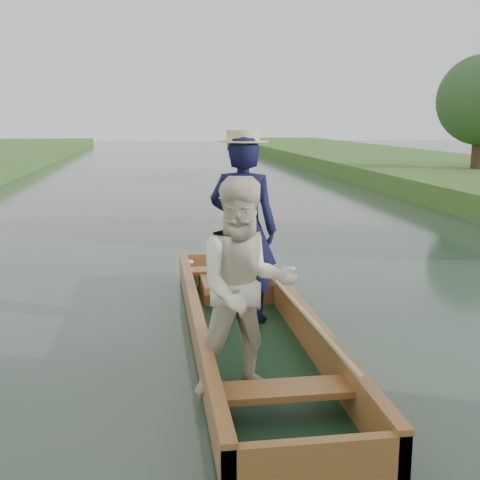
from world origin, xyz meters
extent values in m
plane|color=#283D30|center=(0.00, 0.00, 0.00)|extent=(120.00, 120.00, 0.00)
cylinder|color=#47331E|center=(9.80, 13.20, 1.21)|extent=(0.44, 0.44, 2.42)
cube|color=#13321A|center=(0.00, 0.00, 0.04)|extent=(1.10, 5.00, 0.08)
cube|color=#9D6130|center=(-0.51, 0.00, 0.24)|extent=(0.08, 5.00, 0.32)
cube|color=#9D6130|center=(0.51, 0.00, 0.24)|extent=(0.08, 5.00, 0.32)
cube|color=#9D6130|center=(0.00, 2.46, 0.24)|extent=(1.10, 0.08, 0.32)
cube|color=#9D6130|center=(0.00, -2.46, 0.24)|extent=(1.10, 0.08, 0.32)
cube|color=#9D6130|center=(-0.51, 0.00, 0.42)|extent=(0.10, 5.00, 0.04)
cube|color=#9D6130|center=(0.51, 0.00, 0.42)|extent=(0.10, 5.00, 0.04)
cube|color=#9D6130|center=(0.00, 1.90, 0.30)|extent=(0.94, 0.30, 0.05)
cube|color=#9D6130|center=(0.00, -1.60, 0.30)|extent=(0.94, 0.30, 0.05)
imported|color=black|center=(0.03, 0.61, 1.06)|extent=(0.84, 0.71, 1.96)
cylinder|color=beige|center=(0.03, 0.61, 2.00)|extent=(0.52, 0.52, 0.12)
imported|color=beige|center=(-0.21, -1.13, 0.93)|extent=(0.87, 0.71, 1.69)
cube|color=#AA4E36|center=(0.09, 1.55, 0.19)|extent=(0.85, 0.90, 0.22)
sphere|color=tan|center=(0.33, 1.45, 0.40)|extent=(0.17, 0.17, 0.17)
sphere|color=tan|center=(0.33, 1.44, 0.53)|extent=(0.13, 0.13, 0.13)
sphere|color=tan|center=(0.29, 1.44, 0.58)|extent=(0.05, 0.05, 0.05)
sphere|color=tan|center=(0.38, 1.44, 0.58)|extent=(0.05, 0.05, 0.05)
sphere|color=tan|center=(0.33, 1.39, 0.51)|extent=(0.05, 0.05, 0.05)
sphere|color=tan|center=(0.25, 1.43, 0.42)|extent=(0.06, 0.06, 0.06)
sphere|color=tan|center=(0.41, 1.43, 0.42)|extent=(0.06, 0.06, 0.06)
sphere|color=tan|center=(0.29, 1.42, 0.32)|extent=(0.07, 0.07, 0.07)
sphere|color=tan|center=(0.38, 1.42, 0.32)|extent=(0.07, 0.07, 0.07)
cylinder|color=silver|center=(-0.45, 1.90, 0.33)|extent=(0.07, 0.07, 0.01)
cylinder|color=silver|center=(-0.45, 1.90, 0.37)|extent=(0.01, 0.01, 0.08)
ellipsoid|color=silver|center=(-0.45, 1.90, 0.43)|extent=(0.09, 0.09, 0.05)
cylinder|color=tan|center=(0.43, 0.01, 0.46)|extent=(0.04, 4.00, 0.18)
camera|label=1|loc=(-0.89, -5.47, 2.17)|focal=45.00mm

